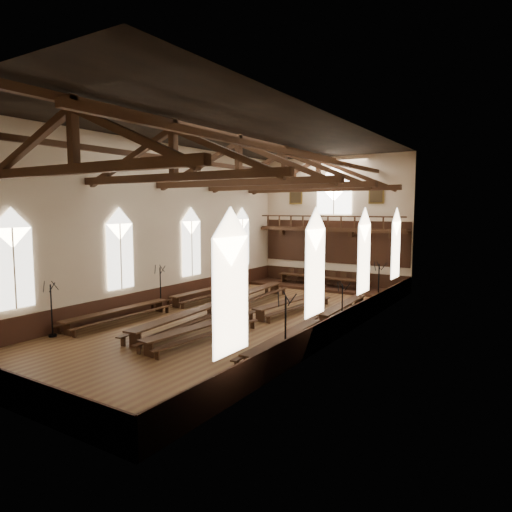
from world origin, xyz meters
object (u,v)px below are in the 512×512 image
Objects in this scene: dais at (322,287)px; refectory_row_d at (318,321)px; candelabrum_left_far at (227,280)px; candelabrum_right_near at (285,342)px; high_table at (322,278)px; candelabrum_left_near at (52,320)px; refectory_row_b at (221,304)px; refectory_row_a at (168,301)px; refectory_row_c at (252,314)px; candelabrum_left_mid at (161,295)px; candelabrum_right_far at (378,294)px; candelabrum_right_mid at (342,315)px.

refectory_row_d is at bearing -66.80° from dais.
candelabrum_right_near reaches higher than candelabrum_left_far.
candelabrum_left_far is (-5.36, -4.95, 0.08)m from high_table.
candelabrum_left_near is at bearing -90.00° from candelabrum_left_far.
refectory_row_b is at bearing -96.95° from high_table.
refectory_row_a is 0.99× the size of refectory_row_c.
dais is 4.28× the size of candelabrum_left_mid.
candelabrum_right_far is at bearing 33.98° from refectory_row_a.
refectory_row_d is at bearing 2.94° from candelabrum_left_mid.
candelabrum_right_mid is (5.74, -10.43, -0.04)m from high_table.
candelabrum_right_near reaches higher than candelabrum_left_mid.
candelabrum_left_near is 0.94× the size of candelabrum_left_far.
candelabrum_right_far reaches higher than candelabrum_left_mid.
candelabrum_left_near reaches higher than high_table.
refectory_row_d is at bearing 11.37° from refectory_row_c.
candelabrum_right_far is at bearing -38.83° from dais.
candelabrum_left_mid is at bearing -90.00° from candelabrum_left_far.
candelabrum_left_near is (-10.16, -7.73, 0.31)m from refectory_row_d.
high_table is at bearing 109.41° from candelabrum_right_near.
refectory_row_c is at bearing -168.63° from refectory_row_d.
candelabrum_left_far reaches higher than refectory_row_c.
candelabrum_left_mid is (-5.36, -11.71, 0.03)m from high_table.
refectory_row_b is 5.65× the size of candelabrum_left_near.
dais is 4.67× the size of candelabrum_right_mid.
dais is (-1.35, 11.88, -0.43)m from refectory_row_c.
high_table is at bearing 74.17° from candelabrum_left_near.
refectory_row_b is 2.01× the size of high_table.
candelabrum_right_mid reaches higher than refectory_row_b.
refectory_row_d is at bearing -66.80° from high_table.
candelabrum_left_mid is at bearing -114.60° from dais.
candelabrum_right_near is at bearing -70.59° from dais.
high_table is (4.78, 11.71, 0.26)m from refectory_row_a.
dais is at bearing 67.78° from refectory_row_a.
dais is 11.93m from candelabrum_right_mid.
refectory_row_b is at bearing -96.95° from dais.
candelabrum_right_mid is at bearing 90.00° from candelabrum_right_near.
candelabrum_left_near reaches higher than refectory_row_c.
refectory_row_b is 7.10m from candelabrum_right_mid.
refectory_row_b is 4.10m from candelabrum_left_mid.
refectory_row_b is at bearing -138.04° from candelabrum_right_far.
refectory_row_b is at bearing -56.26° from candelabrum_left_far.
candelabrum_right_far reaches higher than refectory_row_c.
dais is at bearing 113.20° from refectory_row_d.
candelabrum_left_mid is 6.76m from candelabrum_left_far.
refectory_row_d is 4.82× the size of candelabrum_right_far.
refectory_row_c is 8.49m from candelabrum_right_far.
refectory_row_b is 1.06× the size of refectory_row_c.
dais is at bearing 65.40° from candelabrum_left_mid.
candelabrum_left_mid is (-4.02, -0.73, 0.22)m from refectory_row_b.
refectory_row_d is 5.20m from candelabrum_right_near.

